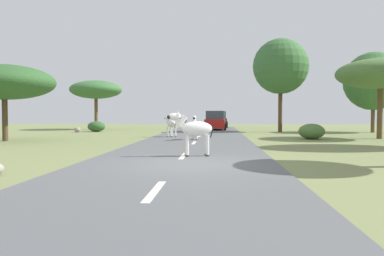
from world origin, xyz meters
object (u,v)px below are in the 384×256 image
Objects in this scene: tree_5 at (96,90)px; tree_6 at (381,74)px; tree_1 at (373,81)px; tree_4 at (281,67)px; zebra_0 at (195,125)px; bush_2 at (312,131)px; car_1 at (218,120)px; car_0 at (215,121)px; tree_2 at (4,82)px; rock_2 at (77,130)px; zebra_2 at (171,124)px; bush_1 at (96,126)px; zebra_1 at (194,129)px.

tree_6 is (21.57, -12.28, 0.10)m from tree_5.
tree_5 is (-24.39, 4.17, -0.34)m from tree_1.
tree_4 is (-7.42, 0.25, 1.28)m from tree_1.
tree_5 is 24.82m from tree_6.
bush_2 is (6.93, 1.71, -0.43)m from zebra_0.
tree_1 reaches higher than car_1.
car_0 is 13.52m from bush_2.
tree_6 is at bearing -170.18° from zebra_0.
tree_2 is 10.53m from rock_2.
zebra_0 is 19.52m from car_1.
tree_4 reaches higher than zebra_0.
tree_4 is (8.20, 7.96, 4.59)m from zebra_2.
tree_2 reaches higher than bush_1.
zebra_0 is 0.34× the size of car_0.
bush_2 is (5.60, -17.76, -0.38)m from car_1.
bush_2 is (-4.20, -0.60, -3.47)m from tree_6.
zebra_0 reaches higher than zebra_2.
tree_4 is (5.19, -8.79, 4.60)m from car_1.
zebra_2 is 9.91m from tree_2.
zebra_0 is 13.67m from rock_2.
tree_4 is (6.03, 18.94, 4.47)m from zebra_1.
bush_2 is (8.61, -1.01, -0.39)m from zebra_2.
tree_6 is at bearing 8.75° from tree_2.
bush_2 is (17.37, -12.88, -3.37)m from tree_5.
zebra_0 reaches higher than bush_2.
tree_1 is (12.85, -3.48, 3.32)m from car_0.
zebra_1 reaches higher than zebra_2.
zebra_0 is 1.03× the size of bush_1.
bush_1 is at bearing 98.14° from zebra_2.
tree_2 is 3.73× the size of bush_1.
zebra_0 is at bearing 5.53° from tree_2.
bush_1 is (-10.31, -9.33, -0.41)m from car_1.
bush_1 is at bearing 82.04° from tree_2.
car_1 is 2.95× the size of bush_1.
bush_2 is (0.41, -8.97, -4.99)m from tree_4.
tree_2 is 15.63m from tree_5.
tree_5 is 21.89m from bush_2.
tree_2 is (-11.63, -14.93, 2.42)m from car_0.
zebra_2 is at bearing 22.90° from tree_2.
zebra_0 is 7.15m from bush_2.
bush_2 reaches higher than bush_1.
tree_4 reaches higher than bush_1.
tree_1 reaches higher than car_0.
car_0 is 12.33m from rock_2.
car_0 is 0.80× the size of tree_2.
car_1 is 13.91m from bush_1.
zebra_0 is 17.72m from tree_1.
car_1 is 11.20m from tree_4.
bush_2 is at bearing -62.47° from car_0.
tree_2 reaches higher than car_1.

